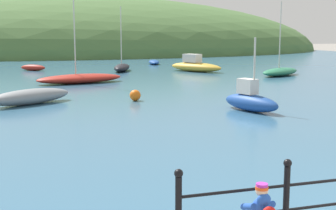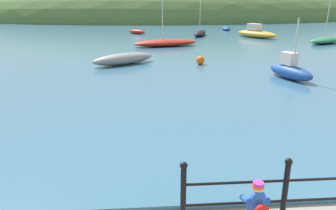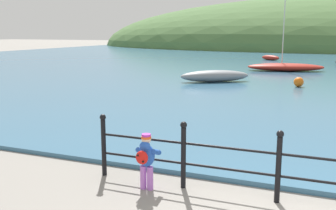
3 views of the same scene
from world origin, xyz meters
name	(u,v)px [view 1 (image 1 of 3)]	position (x,y,z in m)	size (l,w,h in m)	color
water	(98,70)	(0.00, 32.00, 0.05)	(80.00, 60.00, 0.10)	#386684
far_hillside	(61,52)	(0.00, 67.42, 0.00)	(81.98, 45.09, 16.77)	#476B38
boat_green_fishing	(251,100)	(2.39, 11.24, 0.49)	(1.53, 2.71, 2.69)	#1E4793
boat_mid_harbor	(122,67)	(1.49, 30.09, 0.40)	(2.25, 3.92, 4.73)	black
boat_red_dinghy	(195,66)	(6.59, 28.19, 0.51)	(3.50, 4.64, 1.28)	gold
boat_nearest_quay	(80,78)	(-2.47, 22.71, 0.38)	(5.25, 2.73, 6.03)	maroon
boat_white_sailboat	(30,97)	(-5.33, 15.36, 0.41)	(3.68, 2.88, 0.61)	gray
boat_far_right	(154,62)	(5.80, 36.69, 0.30)	(1.43, 2.95, 0.40)	#1E4793
boat_blue_hull	(33,68)	(-4.81, 32.56, 0.33)	(2.07, 1.77, 0.46)	maroon
boat_twin_mast	(280,72)	(10.85, 23.41, 0.38)	(4.09, 3.25, 4.86)	#287551
mooring_buoy	(135,95)	(-1.07, 15.01, 0.33)	(0.47, 0.47, 0.47)	orange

